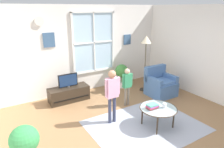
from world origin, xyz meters
name	(u,v)px	position (x,y,z in m)	size (l,w,h in m)	color
ground_plane	(137,130)	(0.00, 0.00, -0.01)	(6.05, 5.97, 0.02)	olive
back_wall	(84,49)	(0.01, 2.74, 1.34)	(5.45, 0.17, 2.66)	silver
side_wall_right	(220,56)	(2.78, 0.00, 1.33)	(0.12, 5.37, 2.66)	silver
area_rug	(145,126)	(0.25, 0.01, 0.00)	(2.45, 1.93, 0.01)	#999EAD
tv_stand	(69,94)	(-0.75, 2.18, 0.21)	(1.13, 0.45, 0.42)	#2D2319
television	(68,80)	(-0.75, 2.18, 0.62)	(0.55, 0.08, 0.40)	#4C4C4C
armchair	(160,85)	(1.78, 1.12, 0.33)	(0.76, 0.74, 0.87)	#476B9E
coffee_table	(158,109)	(0.49, -0.13, 0.43)	(0.83, 0.83, 0.46)	#99B2B7
book_stack	(152,106)	(0.34, -0.08, 0.51)	(0.24, 0.17, 0.11)	brown
cup	(164,106)	(0.61, -0.19, 0.50)	(0.09, 0.09, 0.10)	white
remote_near_books	(157,105)	(0.53, -0.03, 0.46)	(0.04, 0.14, 0.02)	black
person_pink_shirt	(112,91)	(-0.30, 0.54, 0.80)	(0.38, 0.17, 1.27)	#333851
person_green_shirt	(127,83)	(0.50, 1.08, 0.66)	(0.32, 0.14, 1.05)	#726656
potted_plant_by_window	(122,73)	(1.14, 2.27, 0.51)	(0.43, 0.43, 0.79)	silver
potted_plant_corner	(26,148)	(-2.27, -0.10, 0.51)	(0.45, 0.45, 0.88)	#9E6B4C
floor_lamp	(146,45)	(1.61, 1.67, 1.47)	(0.32, 0.32, 1.76)	black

